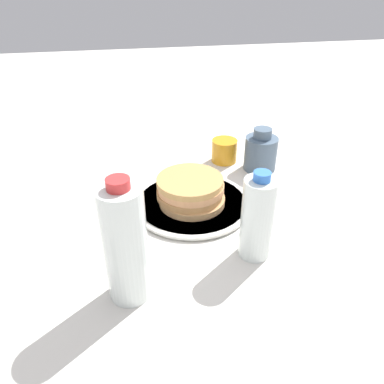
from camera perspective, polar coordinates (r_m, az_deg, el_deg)
The scene contains 7 objects.
ground_plane at distance 0.96m, azimuth 1.45°, elevation -1.84°, with size 4.00×4.00×0.00m, color silver.
plate at distance 0.95m, azimuth 0.00°, elevation -1.69°, with size 0.30×0.30×0.01m.
pancake_stack at distance 0.93m, azimuth -0.23°, elevation 0.32°, with size 0.18×0.17×0.07m.
juice_glass at distance 1.16m, azimuth 4.94°, elevation 6.28°, with size 0.08×0.08×0.07m.
cream_jug at distance 1.12m, azimuth 10.43°, elevation 6.02°, with size 0.09×0.09×0.13m.
water_bottle_near at distance 0.66m, azimuth -10.13°, elevation -7.86°, with size 0.08×0.08×0.25m.
water_bottle_mid at distance 0.76m, azimuth 9.93°, elevation -3.92°, with size 0.07×0.07×0.20m.
Camera 1 is at (-0.78, 0.17, 0.53)m, focal length 35.00 mm.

